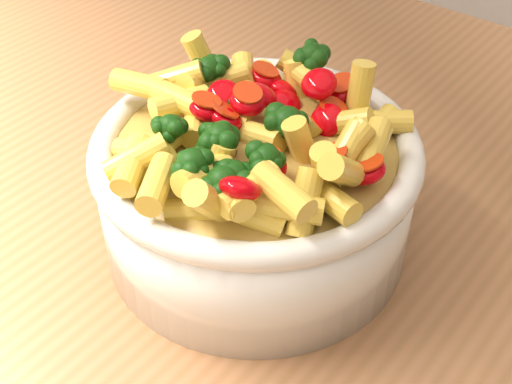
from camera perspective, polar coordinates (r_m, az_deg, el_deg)
The scene contains 3 objects.
table at distance 0.60m, azimuth 7.14°, elevation -11.45°, with size 1.20×0.80×0.90m.
serving_bowl at distance 0.49m, azimuth 0.00°, elevation 0.11°, with size 0.22×0.22×0.10m.
pasta_salad at distance 0.46m, azimuth 0.00°, elevation 5.79°, with size 0.18×0.18×0.04m.
Camera 1 is at (0.17, -0.34, 1.26)m, focal length 50.00 mm.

